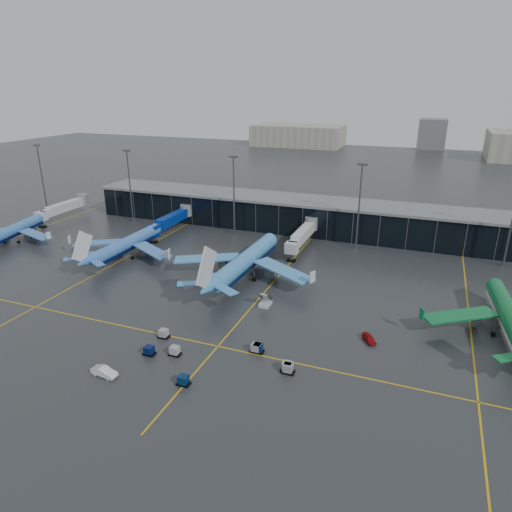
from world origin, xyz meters
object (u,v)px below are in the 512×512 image
(airliner_klm_near, at_px, (246,250))
(mobile_airstair, at_px, (265,302))
(service_van_red, at_px, (369,338))
(airliner_klm_west, at_px, (12,224))
(airliner_aer_lingus, at_px, (512,306))
(service_van_white, at_px, (104,372))
(baggage_carts, at_px, (219,356))
(airliner_arkefly, at_px, (127,236))

(airliner_klm_near, relative_size, mobile_airstair, 13.27)
(airliner_klm_near, bearing_deg, service_van_red, -30.03)
(airliner_klm_west, xyz_separation_m, airliner_aer_lingus, (138.23, -7.76, 0.55))
(airliner_klm_near, distance_m, service_van_white, 49.45)
(airliner_klm_west, distance_m, airliner_aer_lingus, 138.44)
(service_van_white, bearing_deg, airliner_aer_lingus, -53.39)
(baggage_carts, relative_size, service_van_red, 7.13)
(airliner_aer_lingus, bearing_deg, mobile_airstair, -178.36)
(airliner_arkefly, bearing_deg, mobile_airstair, -17.57)
(baggage_carts, relative_size, service_van_white, 5.89)
(airliner_klm_west, height_order, service_van_red, airliner_klm_west)
(airliner_klm_near, bearing_deg, airliner_klm_west, -177.97)
(airliner_aer_lingus, relative_size, mobile_airstair, 11.53)
(service_van_red, bearing_deg, airliner_klm_near, 115.99)
(baggage_carts, bearing_deg, service_van_white, -144.29)
(airliner_klm_near, height_order, baggage_carts, airliner_klm_near)
(airliner_aer_lingus, xyz_separation_m, mobile_airstair, (-48.88, -5.97, -5.33))
(airliner_aer_lingus, xyz_separation_m, service_van_red, (-25.01, -13.03, -5.42))
(mobile_airstair, bearing_deg, airliner_klm_west, 171.95)
(airliner_arkefly, distance_m, service_van_white, 59.19)
(mobile_airstair, distance_m, service_van_white, 38.29)
(airliner_aer_lingus, height_order, baggage_carts, airliner_aer_lingus)
(airliner_klm_near, bearing_deg, mobile_airstair, -52.00)
(service_van_white, bearing_deg, airliner_arkefly, 36.72)
(airliner_klm_near, distance_m, airliner_aer_lingus, 59.82)
(airliner_arkefly, height_order, service_van_red, airliner_arkefly)
(airliner_klm_west, relative_size, service_van_white, 7.48)
(airliner_klm_west, distance_m, service_van_red, 115.21)
(airliner_klm_west, relative_size, service_van_red, 9.05)
(airliner_klm_near, xyz_separation_m, mobile_airstair, (10.37, -14.14, -6.26))
(airliner_arkefly, relative_size, mobile_airstair, 11.35)
(mobile_airstair, relative_size, service_van_red, 0.86)
(airliner_klm_near, height_order, service_van_white, airliner_klm_near)
(airliner_aer_lingus, distance_m, service_van_white, 77.13)
(airliner_arkefly, bearing_deg, service_van_white, -57.64)
(service_van_red, height_order, service_van_white, service_van_white)
(mobile_airstair, relative_size, service_van_white, 0.71)
(airliner_klm_west, bearing_deg, airliner_arkefly, -9.01)
(airliner_klm_west, height_order, mobile_airstair, airliner_klm_west)
(airliner_klm_near, bearing_deg, airliner_aer_lingus, -6.12)
(airliner_klm_west, distance_m, mobile_airstair, 90.53)
(baggage_carts, bearing_deg, airliner_klm_west, 157.55)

